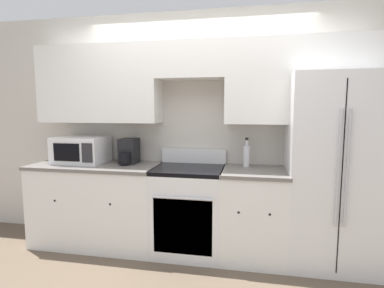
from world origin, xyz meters
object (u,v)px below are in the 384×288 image
oven_range (189,209)px  refrigerator (330,171)px  bottle (246,155)px  microwave (81,150)px

oven_range → refrigerator: bearing=2.1°
bottle → oven_range: bearing=-162.9°
refrigerator → microwave: refrigerator is taller
microwave → bottle: size_ratio=1.78×
oven_range → bottle: 0.85m
microwave → oven_range: bearing=-2.7°
microwave → bottle: bottle is taller
refrigerator → bottle: refrigerator is taller
microwave → refrigerator: bearing=-0.1°
oven_range → bottle: size_ratio=3.48×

